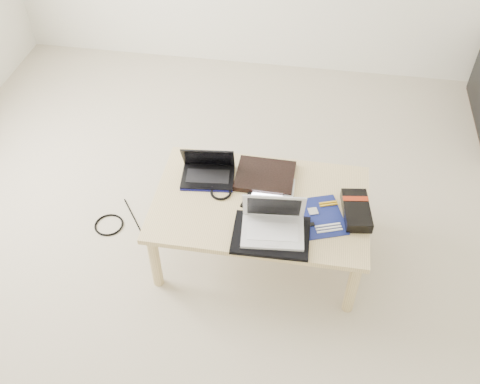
% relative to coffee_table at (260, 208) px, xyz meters
% --- Properties ---
extents(ground, '(4.00, 4.00, 0.00)m').
position_rel_coffee_table_xyz_m(ground, '(-0.20, -0.05, -0.35)').
color(ground, '#B8AD95').
rests_on(ground, ground).
extents(coffee_table, '(1.10, 0.70, 0.40)m').
position_rel_coffee_table_xyz_m(coffee_table, '(0.00, 0.00, 0.00)').
color(coffee_table, '#D7BC81').
rests_on(coffee_table, ground).
extents(book, '(0.31, 0.26, 0.03)m').
position_rel_coffee_table_xyz_m(book, '(0.00, 0.18, 0.06)').
color(book, black).
rests_on(book, coffee_table).
extents(netbook, '(0.30, 0.23, 0.19)m').
position_rel_coffee_table_xyz_m(netbook, '(-0.30, 0.14, 0.09)').
color(netbook, black).
rests_on(netbook, coffee_table).
extents(tablet, '(0.27, 0.23, 0.01)m').
position_rel_coffee_table_xyz_m(tablet, '(0.03, -0.00, 0.05)').
color(tablet, black).
rests_on(tablet, coffee_table).
extents(remote, '(0.06, 0.24, 0.02)m').
position_rel_coffee_table_xyz_m(remote, '(0.13, 0.06, 0.06)').
color(remote, silver).
rests_on(remote, coffee_table).
extents(neoprene_sleeve, '(0.38, 0.28, 0.02)m').
position_rel_coffee_table_xyz_m(neoprene_sleeve, '(0.08, -0.22, 0.06)').
color(neoprene_sleeve, black).
rests_on(neoprene_sleeve, coffee_table).
extents(white_laptop, '(0.31, 0.24, 0.21)m').
position_rel_coffee_table_xyz_m(white_laptop, '(0.08, -0.19, 0.11)').
color(white_laptop, silver).
rests_on(white_laptop, neoprene_sleeve).
extents(motherboard, '(0.30, 0.33, 0.01)m').
position_rel_coffee_table_xyz_m(motherboard, '(0.31, -0.06, 0.05)').
color(motherboard, '#0B134C').
rests_on(motherboard, coffee_table).
extents(gpu_box, '(0.16, 0.27, 0.06)m').
position_rel_coffee_table_xyz_m(gpu_box, '(0.48, -0.01, 0.08)').
color(gpu_box, black).
rests_on(gpu_box, coffee_table).
extents(cable_coil, '(0.14, 0.14, 0.01)m').
position_rel_coffee_table_xyz_m(cable_coil, '(-0.21, 0.03, 0.05)').
color(cable_coil, black).
rests_on(cable_coil, coffee_table).
extents(floor_cable_coil, '(0.20, 0.20, 0.01)m').
position_rel_coffee_table_xyz_m(floor_cable_coil, '(-0.90, 0.05, -0.35)').
color(floor_cable_coil, black).
rests_on(floor_cable_coil, ground).
extents(floor_cable_trail, '(0.21, 0.28, 0.01)m').
position_rel_coffee_table_xyz_m(floor_cable_trail, '(-0.77, 0.12, -0.35)').
color(floor_cable_trail, black).
rests_on(floor_cable_trail, ground).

